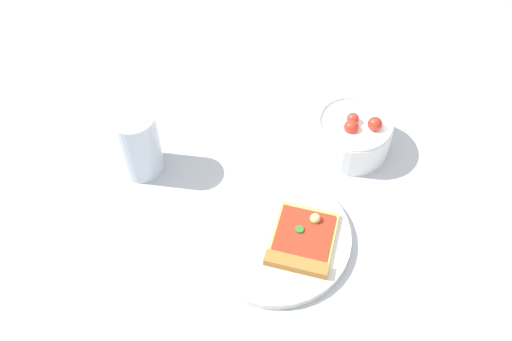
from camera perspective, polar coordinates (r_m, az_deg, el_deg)
The scene contains 5 objects.
ground_plane at distance 0.84m, azimuth 3.13°, elevation -7.75°, with size 2.40×2.40×0.00m, color #B2B7BC.
plate at distance 0.84m, azimuth 1.81°, elevation -6.67°, with size 0.23×0.23×0.01m, color silver.
pizza_slice_main at distance 0.82m, azimuth 4.70°, elevation -7.32°, with size 0.14×0.14×0.02m.
salad_bowl at distance 0.94m, azimuth 9.80°, elevation 3.74°, with size 0.13×0.13×0.08m.
soda_glass at distance 0.90m, azimuth -11.91°, elevation 2.59°, with size 0.07×0.07×0.12m.
Camera 1 is at (0.32, -0.29, 0.72)m, focal length 39.25 mm.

